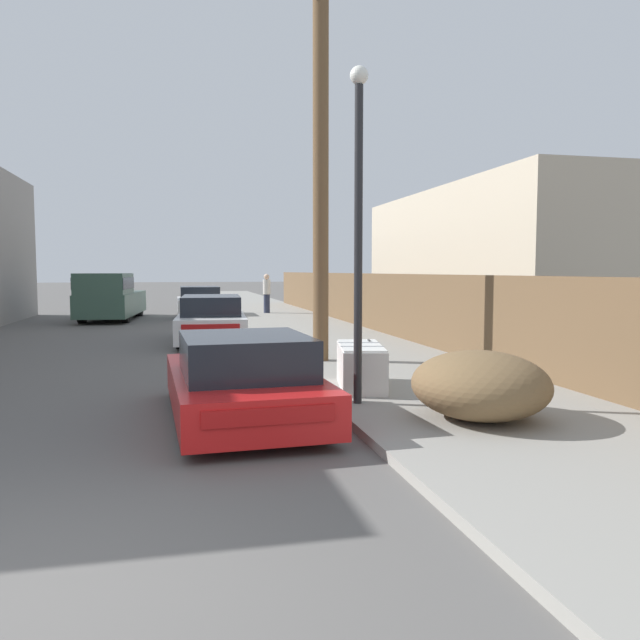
{
  "coord_description": "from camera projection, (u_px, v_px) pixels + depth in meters",
  "views": [
    {
      "loc": [
        1.07,
        -3.98,
        2.04
      ],
      "look_at": [
        4.03,
        9.04,
        0.98
      ],
      "focal_mm": 35.0,
      "sensor_mm": 36.0,
      "label": 1
    }
  ],
  "objects": [
    {
      "name": "discarded_fridge",
      "position": [
        361.0,
        366.0,
        10.22
      ],
      "size": [
        1.0,
        1.79,
        0.73
      ],
      "rotation": [
        0.0,
        0.0,
        -0.19
      ],
      "color": "silver",
      "rests_on": "sidewalk_curb"
    },
    {
      "name": "parked_sports_car_red",
      "position": [
        242.0,
        381.0,
        8.45
      ],
      "size": [
        2.04,
        4.14,
        1.19
      ],
      "rotation": [
        0.0,
        0.0,
        0.05
      ],
      "color": "red",
      "rests_on": "ground"
    },
    {
      "name": "pedestrian",
      "position": [
        267.0,
        293.0,
        28.28
      ],
      "size": [
        0.34,
        0.34,
        1.77
      ],
      "color": "#282D42",
      "rests_on": "sidewalk_curb"
    },
    {
      "name": "brush_pile",
      "position": [
        480.0,
        385.0,
        8.05
      ],
      "size": [
        1.75,
        1.91,
        0.88
      ],
      "color": "brown",
      "rests_on": "sidewalk_curb"
    },
    {
      "name": "wooden_fence",
      "position": [
        369.0,
        301.0,
        20.65
      ],
      "size": [
        0.08,
        34.02,
        1.82
      ],
      "primitive_type": "cube",
      "color": "brown",
      "rests_on": "sidewalk_curb"
    },
    {
      "name": "sidewalk_curb",
      "position": [
        276.0,
        315.0,
        27.81
      ],
      "size": [
        4.2,
        63.0,
        0.12
      ],
      "primitive_type": "cube",
      "color": "gray",
      "rests_on": "ground"
    },
    {
      "name": "pickup_truck",
      "position": [
        110.0,
        297.0,
        25.35
      ],
      "size": [
        2.42,
        6.03,
        1.93
      ],
      "rotation": [
        0.0,
        0.0,
        3.06
      ],
      "color": "#385647",
      "rests_on": "ground"
    },
    {
      "name": "building_right_house",
      "position": [
        509.0,
        260.0,
        21.89
      ],
      "size": [
        6.0,
        12.99,
        4.79
      ],
      "primitive_type": "cube",
      "color": "beige",
      "rests_on": "ground"
    },
    {
      "name": "car_parked_mid",
      "position": [
        211.0,
        320.0,
        17.76
      ],
      "size": [
        2.12,
        4.81,
        1.33
      ],
      "rotation": [
        0.0,
        0.0,
        -0.06
      ],
      "color": "silver",
      "rests_on": "ground"
    },
    {
      "name": "ground_plane",
      "position": [
        4.0,
        605.0,
        3.8
      ],
      "size": [
        220.0,
        220.0,
        0.0
      ],
      "primitive_type": "plane",
      "color": "#595654"
    },
    {
      "name": "car_parked_far",
      "position": [
        200.0,
        302.0,
        27.52
      ],
      "size": [
        1.93,
        4.38,
        1.34
      ],
      "rotation": [
        0.0,
        0.0,
        0.01
      ],
      "color": "silver",
      "rests_on": "ground"
    },
    {
      "name": "utility_pole",
      "position": [
        321.0,
        151.0,
        12.99
      ],
      "size": [
        1.8,
        0.33,
        8.61
      ],
      "color": "brown",
      "rests_on": "sidewalk_curb"
    },
    {
      "name": "street_lamp",
      "position": [
        358.0,
        211.0,
        8.81
      ],
      "size": [
        0.26,
        0.26,
        4.76
      ],
      "color": "#232326",
      "rests_on": "sidewalk_curb"
    }
  ]
}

